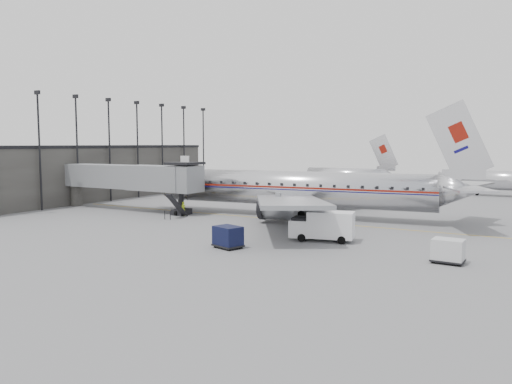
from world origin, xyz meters
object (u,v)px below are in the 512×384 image
Objects in this scene: airliner at (298,189)px; ramp_worker at (183,209)px; baggage_cart_white at (448,250)px; service_van at (323,225)px; baggage_cart_navy at (228,236)px.

airliner reaches higher than ramp_worker.
airliner is 17.94× the size of baggage_cart_white.
ramp_worker is (-31.17, 9.69, -0.10)m from baggage_cart_white.
ramp_worker is (-20.23, 6.32, -0.54)m from service_van.
ramp_worker is (-14.58, 13.00, -0.13)m from baggage_cart_navy.
airliner is at bearing 111.88° from service_van.
baggage_cart_white is at bearing -45.73° from airliner.
baggage_cart_white reaches higher than ramp_worker.
baggage_cart_white is 32.65m from ramp_worker.
airliner is at bearing 22.38° from ramp_worker.
service_van reaches higher than ramp_worker.
service_van is 8.76m from baggage_cart_navy.
baggage_cart_navy is 1.64× the size of ramp_worker.
airliner reaches higher than baggage_cart_white.
ramp_worker is at bearing -159.42° from airliner.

